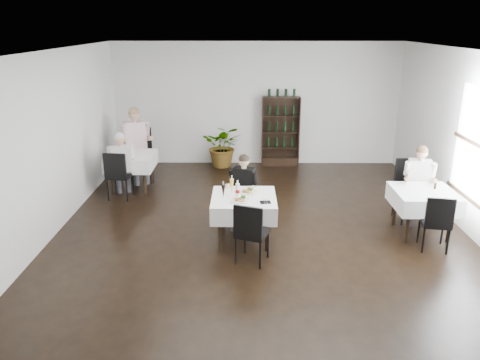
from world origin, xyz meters
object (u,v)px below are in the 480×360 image
main_table (244,205)px  diner_main (243,185)px  wine_shelf (281,132)px  potted_tree (224,146)px

main_table → diner_main: bearing=91.9°
wine_shelf → main_table: bearing=-101.8°
potted_tree → diner_main: (0.49, -3.59, 0.22)m
potted_tree → diner_main: size_ratio=0.82×
potted_tree → diner_main: diner_main is taller
potted_tree → main_table: bearing=-83.1°
wine_shelf → potted_tree: wine_shelf is taller
main_table → potted_tree: 4.20m
diner_main → wine_shelf: bearing=76.2°
main_table → diner_main: (-0.02, 0.59, 0.13)m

